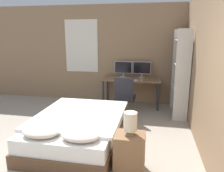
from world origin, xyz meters
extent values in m
cube|color=#8E7051|center=(0.00, 3.91, 1.35)|extent=(12.00, 0.06, 2.70)
cube|color=silver|center=(-0.97, 3.87, 1.58)|extent=(0.95, 0.01, 1.47)
cube|color=#A3B2CC|center=(-0.97, 3.87, 1.58)|extent=(0.87, 0.01, 1.39)
cube|color=#8E7051|center=(1.92, 1.50, 1.35)|extent=(0.06, 12.00, 2.70)
cube|color=brown|center=(-0.18, 1.31, 0.11)|extent=(1.46, 2.05, 0.22)
cube|color=white|center=(-0.18, 1.31, 0.34)|extent=(1.40, 1.99, 0.23)
cube|color=white|center=(-0.18, 1.43, 0.48)|extent=(1.50, 1.72, 0.05)
ellipsoid|color=beige|center=(-0.49, 0.53, 0.52)|extent=(0.55, 0.38, 0.13)
ellipsoid|color=beige|center=(0.12, 0.53, 0.52)|extent=(0.55, 0.38, 0.13)
cube|color=brown|center=(0.82, 0.58, 0.29)|extent=(0.41, 0.36, 0.57)
cylinder|color=gray|center=(0.82, 0.58, 0.58)|extent=(0.11, 0.11, 0.01)
cylinder|color=gray|center=(0.82, 0.58, 0.61)|extent=(0.02, 0.02, 0.05)
cylinder|color=beige|center=(0.82, 0.58, 0.76)|extent=(0.18, 0.18, 0.26)
cube|color=#846042|center=(0.52, 3.52, 0.74)|extent=(1.52, 0.63, 0.03)
cylinder|color=#2D2D33|center=(-0.20, 3.25, 0.36)|extent=(0.05, 0.05, 0.73)
cylinder|color=#2D2D33|center=(1.23, 3.25, 0.36)|extent=(0.05, 0.05, 0.73)
cylinder|color=#2D2D33|center=(-0.20, 3.79, 0.36)|extent=(0.05, 0.05, 0.73)
cylinder|color=#2D2D33|center=(1.23, 3.79, 0.36)|extent=(0.05, 0.05, 0.73)
cylinder|color=#B7B7BC|center=(0.26, 3.74, 0.76)|extent=(0.16, 0.16, 0.01)
cylinder|color=#B7B7BC|center=(0.26, 3.74, 0.81)|extent=(0.03, 0.03, 0.09)
cube|color=#B7B7BC|center=(0.26, 3.74, 1.02)|extent=(0.48, 0.03, 0.33)
cube|color=black|center=(0.26, 3.72, 1.02)|extent=(0.45, 0.00, 0.30)
cylinder|color=#B7B7BC|center=(0.77, 3.74, 0.76)|extent=(0.16, 0.16, 0.01)
cylinder|color=#B7B7BC|center=(0.77, 3.74, 0.81)|extent=(0.03, 0.03, 0.09)
cube|color=#B7B7BC|center=(0.77, 3.74, 1.02)|extent=(0.48, 0.03, 0.33)
cube|color=black|center=(0.77, 3.72, 1.02)|extent=(0.45, 0.00, 0.30)
cube|color=#B7B7BC|center=(0.52, 3.31, 0.76)|extent=(0.37, 0.13, 0.02)
ellipsoid|color=#B7B7BC|center=(0.79, 3.31, 0.77)|extent=(0.07, 0.05, 0.04)
cylinder|color=black|center=(0.45, 2.79, 0.02)|extent=(0.52, 0.52, 0.04)
cylinder|color=gray|center=(0.45, 2.79, 0.22)|extent=(0.05, 0.05, 0.36)
cube|color=black|center=(0.45, 2.79, 0.44)|extent=(0.47, 0.47, 0.07)
cube|color=black|center=(0.45, 2.58, 0.71)|extent=(0.42, 0.05, 0.49)
cube|color=beige|center=(1.71, 2.67, 1.01)|extent=(0.32, 0.02, 2.02)
cube|color=beige|center=(1.71, 3.59, 1.01)|extent=(0.32, 0.02, 2.02)
cube|color=beige|center=(1.71, 3.13, 0.71)|extent=(0.32, 0.90, 0.02)
cube|color=beige|center=(1.71, 3.13, 1.25)|extent=(0.32, 0.90, 0.02)
cube|color=beige|center=(1.71, 3.13, 1.78)|extent=(0.32, 0.90, 0.02)
cube|color=#28282D|center=(1.71, 2.71, 0.83)|extent=(0.26, 0.04, 0.22)
cube|color=teal|center=(1.71, 2.75, 0.85)|extent=(0.26, 0.04, 0.27)
cube|color=#337042|center=(1.71, 2.80, 0.85)|extent=(0.26, 0.02, 0.27)
cube|color=#337042|center=(1.71, 2.84, 0.85)|extent=(0.26, 0.04, 0.26)
cube|color=#337042|center=(1.71, 2.89, 0.81)|extent=(0.26, 0.03, 0.17)
cube|color=#B2332D|center=(1.71, 2.70, 1.36)|extent=(0.26, 0.03, 0.18)
cube|color=#2D4784|center=(1.71, 2.74, 1.40)|extent=(0.26, 0.04, 0.27)
cube|color=#B2332D|center=(1.71, 2.78, 1.39)|extent=(0.26, 0.02, 0.24)
cube|color=#337042|center=(1.71, 2.82, 1.38)|extent=(0.26, 0.04, 0.23)
cube|color=#28282D|center=(1.71, 2.86, 1.35)|extent=(0.26, 0.03, 0.18)
cube|color=#28282D|center=(1.71, 2.91, 1.39)|extent=(0.26, 0.03, 0.25)
camera|label=1|loc=(1.10, -2.15, 1.90)|focal=35.00mm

